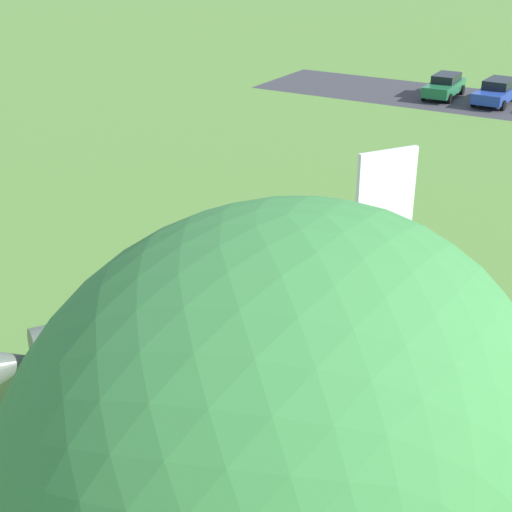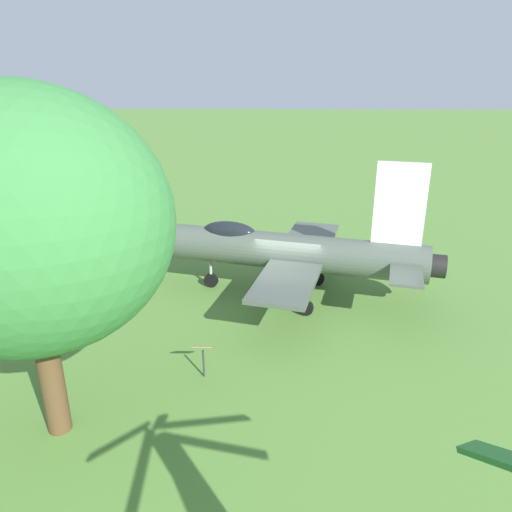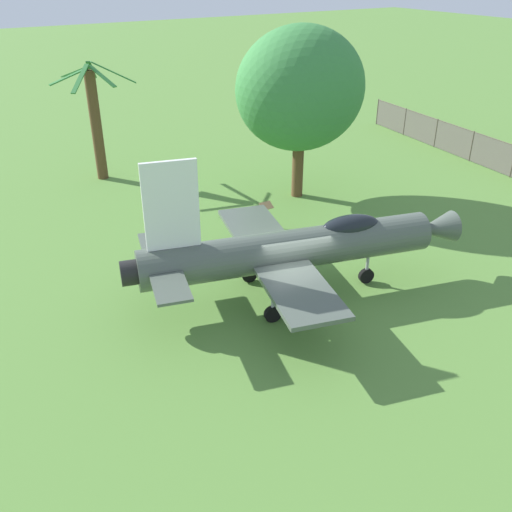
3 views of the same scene
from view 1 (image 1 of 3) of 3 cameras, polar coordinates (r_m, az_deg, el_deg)
name	(u,v)px [view 1 (image 1 of 3)]	position (r m, az deg, el deg)	size (l,w,h in m)	color
ground_plane	(247,373)	(20.04, -0.69, -8.99)	(200.00, 200.00, 0.00)	#568438
display_jet	(236,310)	(18.88, -1.58, -4.18)	(12.58, 9.05, 5.65)	#4C564C
shade_tree	(283,460)	(8.71, 2.08, -15.45)	(6.58, 5.65, 8.52)	brown
parked_car_blue	(497,91)	(51.32, 18.13, 11.99)	(5.11, 3.17, 1.53)	#23429E
parked_car_green	(445,86)	(52.19, 14.35, 12.62)	(4.87, 3.21, 1.51)	#1E6B3D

